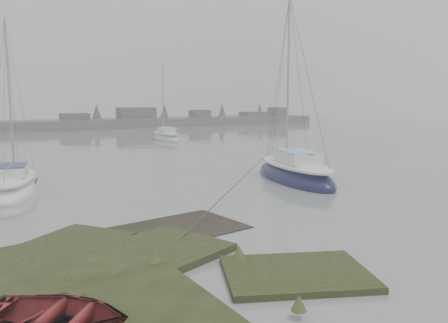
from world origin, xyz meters
The scene contains 6 objects.
ground centered at (0.00, 30.00, 0.00)m, with size 160.00×160.00×0.00m, color slate.
far_shoreline centered at (26.84, 61.90, 0.85)m, with size 60.00×8.00×4.15m.
sailboat_main centered at (9.27, 9.56, 0.33)m, with size 4.31×7.97×10.71m.
sailboat_white centered at (-4.10, 14.18, 0.27)m, with size 3.37×6.53×8.80m.
sailboat_far_b centered at (13.94, 36.23, 0.29)m, with size 2.91×6.80×9.31m.
dinghy centered at (-5.08, -0.40, 0.50)m, with size 1.94×2.71×0.56m, color maroon.
Camera 1 is at (-6.46, -8.21, 4.27)m, focal length 35.00 mm.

